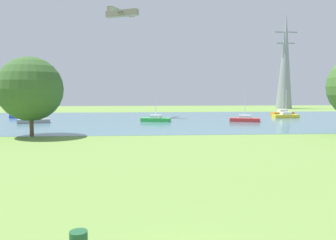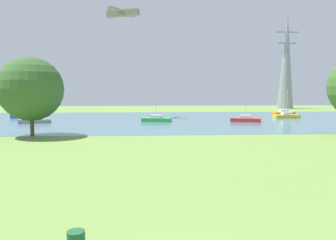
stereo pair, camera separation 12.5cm
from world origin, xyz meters
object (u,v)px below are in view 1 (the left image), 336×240
Objects in this scene: sailboat_red at (245,119)px; sailboat_orange at (282,113)px; electricity_pylon at (285,61)px; tree_east_near at (30,89)px; light_aircraft at (122,13)px; sailboat_green at (156,119)px; sailboat_gray at (34,120)px; sailboat_blue at (24,116)px; sailboat_yellow at (286,116)px.

sailboat_red is 0.91× the size of sailboat_orange.
sailboat_orange is 0.22× the size of electricity_pylon.
light_aircraft is (8.53, 25.39, 14.08)m from tree_east_near.
sailboat_gray is at bearing -176.91° from sailboat_green.
sailboat_orange is at bearing 49.16° from sailboat_red.
sailboat_gray is (5.03, -9.95, -0.01)m from sailboat_blue.
light_aircraft is (-43.38, -28.14, 6.13)m from electricity_pylon.
electricity_pylon is 3.28× the size of light_aircraft.
sailboat_yellow is (24.43, 5.87, -0.01)m from sailboat_green.
sailboat_red is 12.24m from sailboat_yellow.
tree_east_near reaches higher than sailboat_orange.
sailboat_gray reaches higher than sailboat_green.
sailboat_blue is 1.48× the size of sailboat_yellow.
electricity_pylon is at bearing 44.86° from sailboat_green.
sailboat_blue is 11.15m from sailboat_gray.
sailboat_yellow is (-2.42, -7.16, -0.00)m from sailboat_orange.
sailboat_gray is at bearing 107.11° from tree_east_near.
sailboat_red is at bearing -5.01° from sailboat_green.
sailboat_gray is (-33.64, 0.24, 0.02)m from sailboat_red.
electricity_pylon is at bearing 34.09° from sailboat_gray.
sailboat_orange reaches higher than sailboat_yellow.
electricity_pylon reaches higher than tree_east_near.
sailboat_orange is (12.36, 14.30, 0.01)m from sailboat_red.
light_aircraft is at bearing 173.86° from sailboat_yellow.
sailboat_blue is at bearing 159.77° from sailboat_green.
sailboat_green is 54.36m from electricity_pylon.
sailboat_yellow is 0.65× the size of light_aircraft.
tree_east_near is (-41.32, -29.29, 4.85)m from sailboat_orange.
sailboat_green is at bearing 174.99° from sailboat_red.
sailboat_green is 0.93× the size of sailboat_gray.
tree_east_near is at bearing -144.67° from sailboat_orange.
sailboat_gray reaches higher than sailboat_orange.
electricity_pylon is at bearing 67.48° from sailboat_yellow.
sailboat_yellow is (48.62, -3.04, -0.03)m from sailboat_blue.
tree_east_near is 1.10× the size of light_aircraft.
sailboat_gray is at bearing -63.15° from sailboat_blue.
sailboat_orange is 0.74× the size of sailboat_blue.
sailboat_red is 0.64× the size of light_aircraft.
sailboat_orange is at bearing 17.00° from sailboat_gray.
sailboat_blue is (-38.67, 10.18, 0.03)m from sailboat_red.
sailboat_orange is 48.10m from sailboat_gray.
sailboat_red is 14.54m from sailboat_green.
sailboat_blue is 27.41m from tree_east_near.
sailboat_green is 1.21× the size of sailboat_yellow.
sailboat_orange is at bearing 71.34° from sailboat_yellow.
tree_east_near is (9.72, -25.17, 4.83)m from sailboat_blue.
sailboat_green is at bearing 48.34° from tree_east_near.
sailboat_yellow is (9.94, 7.14, 0.00)m from sailboat_red.
sailboat_blue is 69.04m from electricity_pylon.
sailboat_blue is at bearing 165.25° from sailboat_red.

